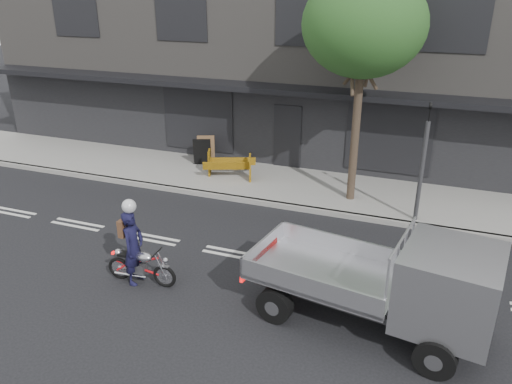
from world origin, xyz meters
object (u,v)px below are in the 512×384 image
object	(u,v)px
rider	(134,248)
sandwich_board	(202,152)
flatbed_ute	(424,286)
street_tree	(364,25)
construction_barrier	(227,167)
motorcycle	(141,265)
traffic_light_pole	(422,170)

from	to	relation	value
rider	sandwich_board	size ratio (longest dim) A/B	1.74
flatbed_ute	sandwich_board	size ratio (longest dim) A/B	4.82
sandwich_board	flatbed_ute	bearing A→B (deg)	-64.08
rider	flatbed_ute	distance (m)	6.20
flatbed_ute	rider	bearing A→B (deg)	-169.68
rider	sandwich_board	world-z (taller)	rider
flatbed_ute	sandwich_board	distance (m)	10.75
street_tree	sandwich_board	size ratio (longest dim) A/B	6.67
rider	construction_barrier	bearing A→B (deg)	0.90
motorcycle	construction_barrier	xyz separation A→B (m)	(-0.57, 6.26, 0.15)
flatbed_ute	construction_barrier	size ratio (longest dim) A/B	3.02
rider	traffic_light_pole	bearing A→B (deg)	-50.84
sandwich_board	rider	bearing A→B (deg)	-98.23
motorcycle	sandwich_board	world-z (taller)	sandwich_board
motorcycle	rider	size ratio (longest dim) A/B	0.97
rider	flatbed_ute	xyz separation A→B (m)	(6.18, 0.11, 0.34)
traffic_light_pole	sandwich_board	distance (m)	7.96
motorcycle	sandwich_board	size ratio (longest dim) A/B	1.70
flatbed_ute	street_tree	bearing A→B (deg)	120.82
motorcycle	rider	world-z (taller)	rider
rider	construction_barrier	size ratio (longest dim) A/B	1.09
traffic_light_pole	motorcycle	distance (m)	7.82
traffic_light_pole	flatbed_ute	bearing A→B (deg)	-85.90
traffic_light_pole	construction_barrier	distance (m)	6.40
motorcycle	flatbed_ute	bearing A→B (deg)	-1.86
flatbed_ute	motorcycle	bearing A→B (deg)	-169.66
street_tree	motorcycle	bearing A→B (deg)	-120.97
motorcycle	rider	distance (m)	0.45
traffic_light_pole	sandwich_board	world-z (taller)	traffic_light_pole
traffic_light_pole	flatbed_ute	world-z (taller)	traffic_light_pole
motorcycle	traffic_light_pole	bearing A→B (deg)	39.91
street_tree	flatbed_ute	size ratio (longest dim) A/B	1.38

